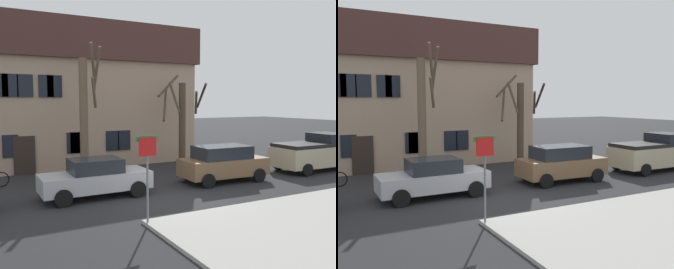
% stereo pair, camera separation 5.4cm
% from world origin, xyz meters
% --- Properties ---
extents(ground_plane, '(120.00, 120.00, 0.00)m').
position_xyz_m(ground_plane, '(0.00, 0.00, 0.00)').
color(ground_plane, '#262628').
extents(building_main, '(15.45, 7.04, 8.72)m').
position_xyz_m(building_main, '(-1.09, 11.70, 4.45)').
color(building_main, tan).
rests_on(building_main, ground_plane).
extents(tree_bare_near, '(1.03, 1.54, 6.84)m').
position_xyz_m(tree_bare_near, '(-1.79, 5.77, 3.31)').
color(tree_bare_near, brown).
rests_on(tree_bare_near, ground_plane).
extents(tree_bare_mid, '(3.05, 3.02, 5.62)m').
position_xyz_m(tree_bare_mid, '(4.15, 6.28, 2.90)').
color(tree_bare_mid, '#4C3D2D').
rests_on(tree_bare_mid, ground_plane).
extents(car_silver_sedan, '(4.50, 2.04, 1.61)m').
position_xyz_m(car_silver_sedan, '(-2.39, 2.13, 0.81)').
color(car_silver_sedan, '#B7BABF').
rests_on(car_silver_sedan, ground_plane).
extents(car_brown_wagon, '(4.40, 2.21, 1.78)m').
position_xyz_m(car_brown_wagon, '(4.07, 2.07, 0.93)').
color(car_brown_wagon, brown).
rests_on(car_brown_wagon, ground_plane).
extents(pickup_truck_beige, '(5.38, 2.36, 2.12)m').
position_xyz_m(pickup_truck_beige, '(10.63, 1.96, 1.02)').
color(pickup_truck_beige, '#C6B793').
rests_on(pickup_truck_beige, ground_plane).
extents(street_sign_pole, '(0.76, 0.07, 2.89)m').
position_xyz_m(street_sign_pole, '(-1.96, -2.09, 2.02)').
color(street_sign_pole, slate).
rests_on(street_sign_pole, ground_plane).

